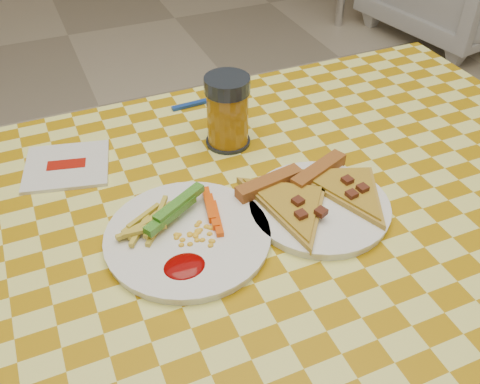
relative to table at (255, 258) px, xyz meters
The scene contains 8 objects.
table is the anchor object (origin of this frame).
plate_left 0.13m from the table, behind, with size 0.24×0.24×0.01m, color white.
plate_right 0.13m from the table, ahead, with size 0.21×0.21×0.01m, color white.
fries_veggies 0.15m from the table, 169.15° to the left, with size 0.18×0.16×0.04m.
pizza_slices 0.14m from the table, ahead, with size 0.30×0.26×0.02m.
drink_glass 0.26m from the table, 78.73° to the left, with size 0.08×0.08×0.13m.
napkin 0.36m from the table, 132.90° to the left, with size 0.17×0.16×0.01m.
fork 0.38m from the table, 81.85° to the left, with size 0.14×0.02×0.01m.
Camera 1 is at (-0.26, -0.54, 1.31)m, focal length 40.00 mm.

